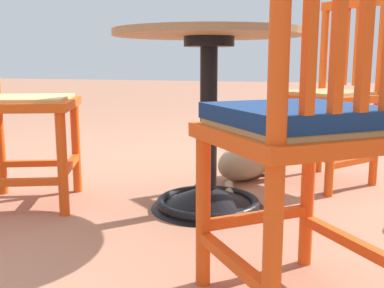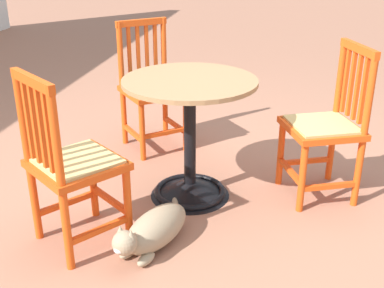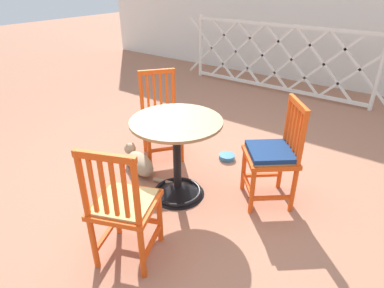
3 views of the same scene
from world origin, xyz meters
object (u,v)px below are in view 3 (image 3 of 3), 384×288
Objects in this scene: orange_chair_tucked_in at (273,155)px; pet_water_bowl at (227,157)px; cafe_table at (177,167)px; tabby_cat at (139,162)px; orange_chair_facing_out at (161,118)px; orange_chair_near_fence at (123,207)px.

pet_water_bowl is at bearing 149.26° from orange_chair_tucked_in.
cafe_table is 0.82m from orange_chair_tucked_in.
orange_chair_facing_out is at bearing 93.35° from tabby_cat.
orange_chair_facing_out is at bearing 121.63° from orange_chair_near_fence.
cafe_table is 0.83× the size of orange_chair_near_fence.
cafe_table is 0.77m from orange_chair_facing_out.
orange_chair_near_fence is at bearing -77.25° from cafe_table.
orange_chair_near_fence is at bearing -58.37° from orange_chair_facing_out.
cafe_table is 0.84m from pet_water_bowl.
cafe_table is 1.03× the size of tabby_cat.
orange_chair_near_fence is at bearing -113.21° from orange_chair_tucked_in.
orange_chair_facing_out and orange_chair_near_fence have the same top height.
cafe_table is at bearing 102.75° from orange_chair_near_fence.
cafe_table reaches higher than pet_water_bowl.
orange_chair_tucked_in is at bearing -2.39° from orange_chair_facing_out.
orange_chair_tucked_in is at bearing 66.79° from orange_chair_near_fence.
cafe_table is at bearing -148.82° from orange_chair_tucked_in.
pet_water_bowl is at bearing 50.22° from tabby_cat.
orange_chair_near_fence is 5.36× the size of pet_water_bowl.
cafe_table is 0.60m from tabby_cat.
orange_chair_facing_out is 1.00× the size of orange_chair_near_fence.
tabby_cat is at bearing 171.99° from cafe_table.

